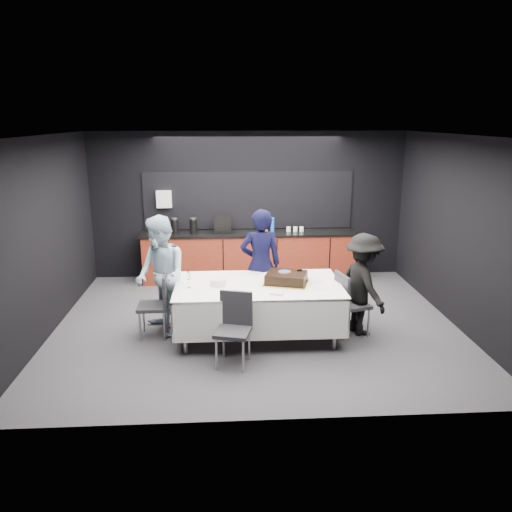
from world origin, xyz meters
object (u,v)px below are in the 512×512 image
(cake_assembly, at_px, (286,278))
(chair_near, at_px, (234,323))
(plate_stack, at_px, (218,282))
(person_left, at_px, (161,276))
(person_right, at_px, (363,284))
(person_center, at_px, (261,264))
(champagne_flute, at_px, (189,277))
(chair_right, at_px, (348,300))
(party_table, at_px, (258,293))
(chair_left, at_px, (158,301))

(cake_assembly, bearing_deg, chair_near, -132.69)
(plate_stack, distance_m, person_left, 0.84)
(cake_assembly, relative_size, chair_near, 0.76)
(chair_near, distance_m, person_right, 2.03)
(cake_assembly, bearing_deg, person_center, 115.79)
(champagne_flute, height_order, chair_right, champagne_flute)
(plate_stack, relative_size, person_center, 0.13)
(chair_right, bearing_deg, person_right, 13.93)
(party_table, bearing_deg, person_left, 172.05)
(cake_assembly, distance_m, person_right, 1.11)
(person_left, distance_m, person_right, 2.88)
(chair_near, bearing_deg, person_left, 136.05)
(chair_left, xyz_separation_m, person_center, (1.49, 0.61, 0.33))
(person_left, relative_size, person_right, 1.17)
(party_table, relative_size, person_left, 1.35)
(cake_assembly, height_order, chair_left, cake_assembly)
(champagne_flute, relative_size, person_left, 0.13)
(chair_right, height_order, person_center, person_center)
(plate_stack, relative_size, person_left, 0.13)
(chair_right, xyz_separation_m, chair_near, (-1.64, -0.75, 0.00))
(chair_left, bearing_deg, person_center, 22.16)
(champagne_flute, height_order, person_right, person_right)
(person_left, bearing_deg, chair_near, 16.81)
(plate_stack, bearing_deg, person_right, 0.83)
(champagne_flute, xyz_separation_m, person_right, (2.46, 0.11, -0.20))
(chair_left, relative_size, person_right, 0.63)
(plate_stack, relative_size, chair_left, 0.25)
(party_table, bearing_deg, person_right, 0.36)
(chair_near, relative_size, person_right, 0.63)
(champagne_flute, relative_size, chair_near, 0.24)
(cake_assembly, bearing_deg, party_table, -176.51)
(chair_left, height_order, person_left, person_left)
(party_table, relative_size, person_right, 1.57)
(person_right, bearing_deg, person_center, 47.48)
(party_table, xyz_separation_m, chair_near, (-0.35, -0.79, -0.11))
(plate_stack, relative_size, person_right, 0.16)
(cake_assembly, bearing_deg, chair_left, 178.31)
(plate_stack, relative_size, champagne_flute, 1.03)
(cake_assembly, height_order, champagne_flute, champagne_flute)
(plate_stack, height_order, person_left, person_left)
(party_table, xyz_separation_m, person_left, (-1.38, 0.19, 0.22))
(person_left, bearing_deg, person_right, 57.13)
(party_table, bearing_deg, cake_assembly, 3.49)
(champagne_flute, height_order, chair_left, champagne_flute)
(party_table, xyz_separation_m, champagne_flute, (-0.96, -0.10, 0.30))
(chair_right, distance_m, person_right, 0.30)
(chair_right, bearing_deg, chair_near, -155.42)
(person_left, bearing_deg, party_table, 52.81)
(person_left, bearing_deg, cake_assembly, 55.37)
(champagne_flute, bearing_deg, cake_assembly, 5.15)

